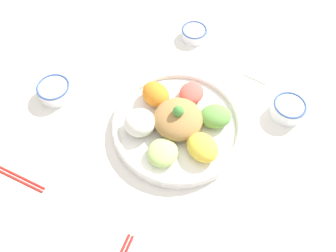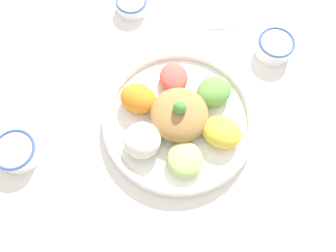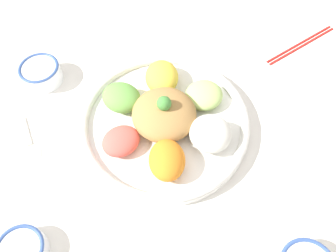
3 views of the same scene
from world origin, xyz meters
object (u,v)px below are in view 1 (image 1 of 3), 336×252
Objects in this scene: chopsticks_pair_far at (7,172)px; serving_spoon_extra at (243,73)px; salad_platter at (177,123)px; sauce_bowl_dark at (55,90)px; sauce_bowl_red at (288,109)px; serving_spoon_main at (90,79)px; rice_bowl_blue at (194,33)px.

serving_spoon_extra is (-0.36, -0.67, -0.00)m from chopsticks_pair_far.
salad_platter reaches higher than sauce_bowl_dark.
sauce_bowl_red is 0.76× the size of serving_spoon_extra.
salad_platter reaches higher than serving_spoon_main.
sauce_bowl_red is 0.19m from serving_spoon_extra.
serving_spoon_main is (0.17, 0.35, -0.02)m from rice_bowl_blue.
salad_platter is 2.99× the size of serving_spoon_extra.
serving_spoon_main is (0.57, 0.24, -0.02)m from sauce_bowl_red.
sauce_bowl_dark is at bearing -84.33° from chopsticks_pair_far.
rice_bowl_blue is at bearing -115.64° from sauce_bowl_dark.
chopsticks_pair_far is at bearing 14.87° from serving_spoon_main.
sauce_bowl_dark is at bearing -12.03° from serving_spoon_main.
serving_spoon_extra is at bearing 168.10° from rice_bowl_blue.
rice_bowl_blue is at bearing -111.12° from chopsticks_pair_far.
rice_bowl_blue is 0.37× the size of chopsticks_pair_far.
rice_bowl_blue is 0.39m from serving_spoon_main.
serving_spoon_extra is (0.18, -0.06, -0.02)m from sauce_bowl_red.
rice_bowl_blue is at bearing -15.61° from sauce_bowl_red.
salad_platter is 0.30m from serving_spoon_extra.
sauce_bowl_red reaches higher than sauce_bowl_dark.
serving_spoon_extra is at bearing -128.14° from chopsticks_pair_far.
chopsticks_pair_far is at bearing 105.40° from sauce_bowl_dark.
salad_platter reaches higher than sauce_bowl_red.
salad_platter is 3.73× the size of sauce_bowl_dark.
serving_spoon_main is at bearing -144.92° from serving_spoon_extra.
sauce_bowl_dark is 0.42× the size of chopsticks_pair_far.
chopsticks_pair_far is at bearing 51.42° from salad_platter.
sauce_bowl_dark is (0.22, 0.45, 0.00)m from rice_bowl_blue.
sauce_bowl_red reaches higher than rice_bowl_blue.
chopsticks_pair_far is at bearing 78.61° from rice_bowl_blue.
sauce_bowl_red reaches higher than serving_spoon_main.
rice_bowl_blue reaches higher than serving_spoon_main.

